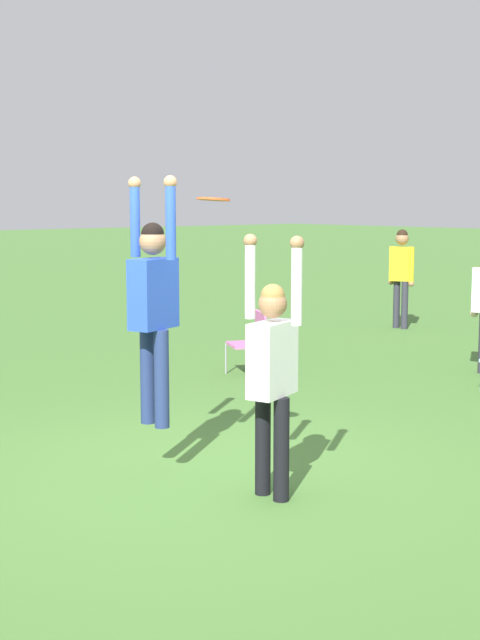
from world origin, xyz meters
TOP-DOWN VIEW (x-y plane):
  - ground_plane at (0.00, 0.00)m, footprint 120.00×120.00m
  - person_jumping at (-0.18, -0.31)m, footprint 0.59×0.48m
  - person_defending at (0.86, 0.03)m, footprint 0.61×0.50m
  - frisbee at (0.45, -0.20)m, footprint 0.25×0.25m
  - camping_chair_0 at (-2.92, 3.24)m, footprint 0.67×0.72m
  - person_spectator_far at (-4.32, 7.98)m, footprint 0.55×0.37m

SIDE VIEW (x-z plane):
  - ground_plane at x=0.00m, z-range 0.00..0.00m
  - camping_chair_0 at x=-2.92m, z-range 0.07..0.88m
  - person_defending at x=0.86m, z-range 0.05..2.05m
  - person_spectator_far at x=-4.32m, z-range 0.18..1.93m
  - person_jumping at x=-0.18m, z-range 0.47..2.49m
  - frisbee at x=0.45m, z-range 2.24..2.27m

